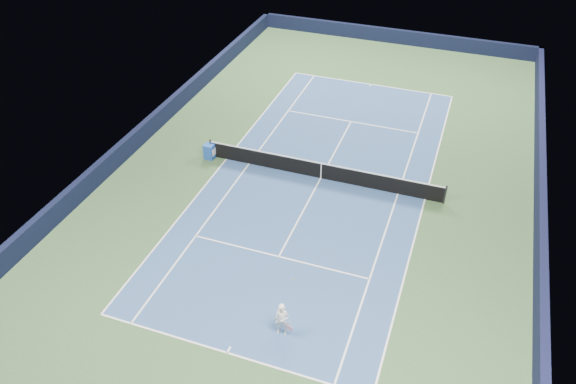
% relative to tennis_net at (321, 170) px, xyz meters
% --- Properties ---
extents(ground, '(40.00, 40.00, 0.00)m').
position_rel_tennis_net_xyz_m(ground, '(0.00, 0.00, -0.50)').
color(ground, '#32502B').
rests_on(ground, ground).
extents(wall_far, '(22.00, 0.35, 1.10)m').
position_rel_tennis_net_xyz_m(wall_far, '(0.00, 19.82, 0.05)').
color(wall_far, black).
rests_on(wall_far, ground).
extents(wall_right, '(0.35, 40.00, 1.10)m').
position_rel_tennis_net_xyz_m(wall_right, '(10.82, 0.00, 0.05)').
color(wall_right, black).
rests_on(wall_right, ground).
extents(wall_left, '(0.35, 40.00, 1.10)m').
position_rel_tennis_net_xyz_m(wall_left, '(-10.82, 0.00, 0.05)').
color(wall_left, black).
rests_on(wall_left, ground).
extents(court_surface, '(10.97, 23.77, 0.01)m').
position_rel_tennis_net_xyz_m(court_surface, '(0.00, 0.00, -0.50)').
color(court_surface, navy).
rests_on(court_surface, ground).
extents(baseline_far, '(10.97, 0.08, 0.00)m').
position_rel_tennis_net_xyz_m(baseline_far, '(0.00, 11.88, -0.50)').
color(baseline_far, white).
rests_on(baseline_far, ground).
extents(baseline_near, '(10.97, 0.08, 0.00)m').
position_rel_tennis_net_xyz_m(baseline_near, '(0.00, -11.88, -0.50)').
color(baseline_near, white).
rests_on(baseline_near, ground).
extents(sideline_doubles_right, '(0.08, 23.77, 0.00)m').
position_rel_tennis_net_xyz_m(sideline_doubles_right, '(5.49, 0.00, -0.50)').
color(sideline_doubles_right, white).
rests_on(sideline_doubles_right, ground).
extents(sideline_doubles_left, '(0.08, 23.77, 0.00)m').
position_rel_tennis_net_xyz_m(sideline_doubles_left, '(-5.49, 0.00, -0.50)').
color(sideline_doubles_left, white).
rests_on(sideline_doubles_left, ground).
extents(sideline_singles_right, '(0.08, 23.77, 0.00)m').
position_rel_tennis_net_xyz_m(sideline_singles_right, '(4.12, 0.00, -0.50)').
color(sideline_singles_right, white).
rests_on(sideline_singles_right, ground).
extents(sideline_singles_left, '(0.08, 23.77, 0.00)m').
position_rel_tennis_net_xyz_m(sideline_singles_left, '(-4.12, 0.00, -0.50)').
color(sideline_singles_left, white).
rests_on(sideline_singles_left, ground).
extents(service_line_far, '(8.23, 0.08, 0.00)m').
position_rel_tennis_net_xyz_m(service_line_far, '(0.00, 6.40, -0.50)').
color(service_line_far, white).
rests_on(service_line_far, ground).
extents(service_line_near, '(8.23, 0.08, 0.00)m').
position_rel_tennis_net_xyz_m(service_line_near, '(0.00, -6.40, -0.50)').
color(service_line_near, white).
rests_on(service_line_near, ground).
extents(center_service_line, '(0.08, 12.80, 0.00)m').
position_rel_tennis_net_xyz_m(center_service_line, '(0.00, 0.00, -0.50)').
color(center_service_line, white).
rests_on(center_service_line, ground).
extents(center_mark_far, '(0.08, 0.30, 0.00)m').
position_rel_tennis_net_xyz_m(center_mark_far, '(0.00, 11.73, -0.50)').
color(center_mark_far, white).
rests_on(center_mark_far, ground).
extents(center_mark_near, '(0.08, 0.30, 0.00)m').
position_rel_tennis_net_xyz_m(center_mark_near, '(0.00, -11.73, -0.50)').
color(center_mark_near, white).
rests_on(center_mark_near, ground).
extents(tennis_net, '(12.90, 0.10, 1.07)m').
position_rel_tennis_net_xyz_m(tennis_net, '(0.00, 0.00, 0.00)').
color(tennis_net, black).
rests_on(tennis_net, ground).
extents(sponsor_cube, '(0.58, 0.51, 0.87)m').
position_rel_tennis_net_xyz_m(sponsor_cube, '(-6.40, -0.21, -0.07)').
color(sponsor_cube, '#1E4EB4').
rests_on(sponsor_cube, ground).
extents(tennis_player, '(0.75, 1.25, 1.99)m').
position_rel_tennis_net_xyz_m(tennis_player, '(1.60, -10.33, 0.26)').
color(tennis_player, white).
rests_on(tennis_player, ground).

